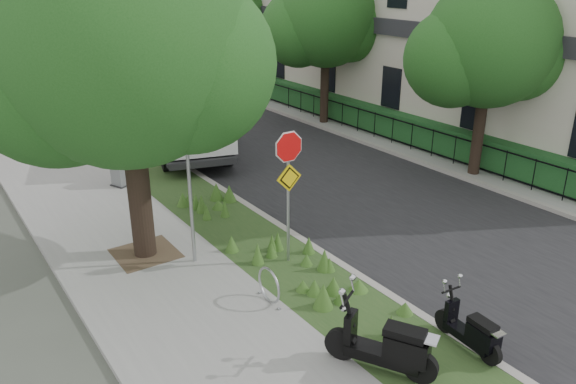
% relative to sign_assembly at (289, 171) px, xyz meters
% --- Properties ---
extents(ground, '(120.00, 120.00, 0.00)m').
position_rel_sign_assembly_xyz_m(ground, '(1.40, -0.58, -2.33)').
color(ground, '#4C5147').
rests_on(ground, ground).
extents(sidewalk_near, '(3.50, 60.00, 0.12)m').
position_rel_sign_assembly_xyz_m(sidewalk_near, '(-2.85, 9.42, -2.27)').
color(sidewalk_near, gray).
rests_on(sidewalk_near, ground).
extents(verge, '(2.00, 60.00, 0.12)m').
position_rel_sign_assembly_xyz_m(verge, '(-0.10, 9.42, -2.27)').
color(verge, '#26461E').
rests_on(verge, ground).
extents(kerb_near, '(0.20, 60.00, 0.13)m').
position_rel_sign_assembly_xyz_m(kerb_near, '(0.90, 9.42, -2.26)').
color(kerb_near, '#9E9991').
rests_on(kerb_near, ground).
extents(road, '(7.00, 60.00, 0.01)m').
position_rel_sign_assembly_xyz_m(road, '(4.40, 9.42, -2.32)').
color(road, black).
rests_on(road, ground).
extents(kerb_far, '(0.20, 60.00, 0.13)m').
position_rel_sign_assembly_xyz_m(kerb_far, '(7.90, 9.42, -2.26)').
color(kerb_far, '#9E9991').
rests_on(kerb_far, ground).
extents(footpath_far, '(3.20, 60.00, 0.12)m').
position_rel_sign_assembly_xyz_m(footpath_far, '(9.60, 9.42, -2.27)').
color(footpath_far, gray).
rests_on(footpath_far, ground).
extents(street_tree_main, '(6.21, 5.54, 7.66)m').
position_rel_sign_assembly_xyz_m(street_tree_main, '(-2.68, 2.28, 2.48)').
color(street_tree_main, black).
rests_on(street_tree_main, ground).
extents(bare_post, '(0.08, 0.08, 4.00)m').
position_rel_sign_assembly_xyz_m(bare_post, '(-1.80, 1.22, -0.21)').
color(bare_post, '#A5A8AD').
rests_on(bare_post, ground).
extents(bike_hoop, '(0.06, 0.78, 0.77)m').
position_rel_sign_assembly_xyz_m(bike_hoop, '(-1.30, -1.18, -1.83)').
color(bike_hoop, '#A5A8AD').
rests_on(bike_hoop, ground).
extents(sign_assembly, '(0.94, 0.08, 3.22)m').
position_rel_sign_assembly_xyz_m(sign_assembly, '(0.00, 0.00, 0.00)').
color(sign_assembly, '#A5A8AD').
rests_on(sign_assembly, ground).
extents(fence_far, '(0.04, 24.00, 1.00)m').
position_rel_sign_assembly_xyz_m(fence_far, '(8.60, 9.42, -1.66)').
color(fence_far, black).
rests_on(fence_far, ground).
extents(hedge_far, '(1.00, 24.00, 1.10)m').
position_rel_sign_assembly_xyz_m(hedge_far, '(9.30, 9.42, -1.66)').
color(hedge_far, '#18441D').
rests_on(hedge_far, footpath_far).
extents(terrace_houses, '(7.40, 26.40, 8.20)m').
position_rel_sign_assembly_xyz_m(terrace_houses, '(12.89, 9.42, 1.83)').
color(terrace_houses, beige).
rests_on(terrace_houses, ground).
extents(far_tree_a, '(4.60, 4.10, 6.22)m').
position_rel_sign_assembly_xyz_m(far_tree_a, '(8.34, 1.46, 1.80)').
color(far_tree_a, black).
rests_on(far_tree_a, ground).
extents(far_tree_b, '(4.83, 4.31, 6.56)m').
position_rel_sign_assembly_xyz_m(far_tree_b, '(8.34, 9.46, 2.04)').
color(far_tree_b, black).
rests_on(far_tree_b, ground).
extents(far_tree_c, '(4.37, 3.89, 5.93)m').
position_rel_sign_assembly_xyz_m(far_tree_c, '(8.34, 17.46, 1.63)').
color(far_tree_c, black).
rests_on(far_tree_c, ground).
extents(scooter_near, '(1.10, 1.77, 0.93)m').
position_rel_sign_assembly_xyz_m(scooter_near, '(-0.79, -4.16, -1.75)').
color(scooter_near, black).
rests_on(scooter_near, ground).
extents(scooter_far, '(0.39, 1.51, 0.72)m').
position_rel_sign_assembly_xyz_m(scooter_far, '(0.79, -4.58, -1.86)').
color(scooter_far, black).
rests_on(scooter_far, ground).
extents(box_truck, '(3.81, 6.26, 2.66)m').
position_rel_sign_assembly_xyz_m(box_truck, '(1.69, 8.82, -0.60)').
color(box_truck, '#262628').
rests_on(box_truck, ground).
extents(utility_cabinet, '(0.93, 0.79, 1.04)m').
position_rel_sign_assembly_xyz_m(utility_cabinet, '(-1.40, 7.00, -1.71)').
color(utility_cabinet, '#262628').
rests_on(utility_cabinet, ground).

